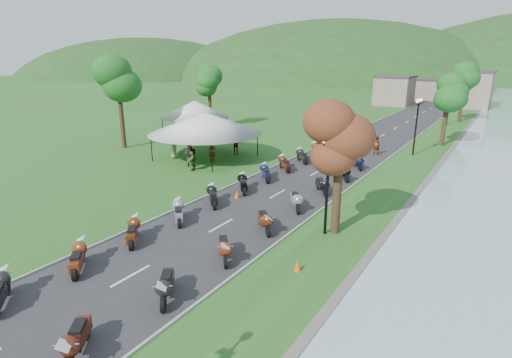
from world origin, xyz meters
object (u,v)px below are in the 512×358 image
Objects in this scene: pedestrian_a at (212,162)px; pedestrian_c at (212,150)px; vendor_tent_main at (206,136)px; pedestrian_b at (190,166)px.

pedestrian_a is 0.96× the size of pedestrian_c.
vendor_tent_main is 3.96× the size of pedestrian_a.
pedestrian_c is at bearing 74.28° from pedestrian_a.
vendor_tent_main is 3.35× the size of pedestrian_b.
pedestrian_a is at bearing 16.33° from pedestrian_c.
pedestrian_c is (-1.63, 2.82, -2.00)m from vendor_tent_main.
pedestrian_b reaches higher than pedestrian_c.
pedestrian_c is (-2.92, 3.58, 0.00)m from pedestrian_a.
pedestrian_b is 6.01m from pedestrian_c.
pedestrian_b is (-0.69, -2.01, 0.00)m from pedestrian_a.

